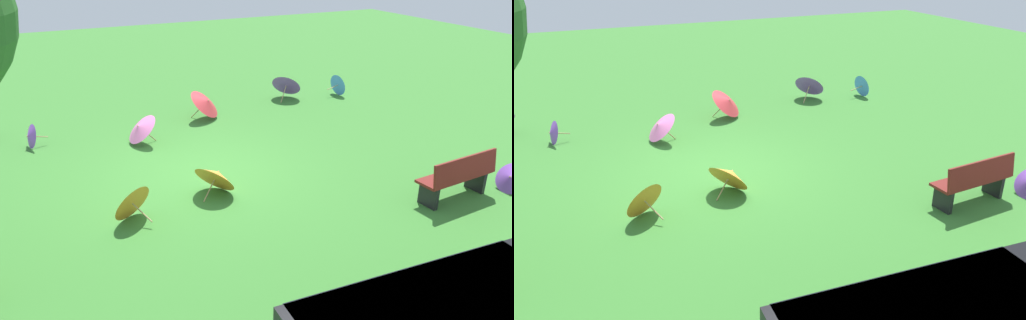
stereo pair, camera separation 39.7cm
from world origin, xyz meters
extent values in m
plane|color=#387A2D|center=(0.00, 0.00, 0.00)|extent=(40.00, 40.00, 0.00)
cube|color=maroon|center=(-3.84, 3.12, 0.45)|extent=(1.63, 0.57, 0.05)
cube|color=maroon|center=(-3.86, 3.32, 0.68)|extent=(1.60, 0.23, 0.45)
cube|color=black|center=(-3.20, 3.17, 0.23)|extent=(0.11, 0.41, 0.45)
cube|color=black|center=(-4.48, 3.07, 0.23)|extent=(0.11, 0.41, 0.45)
cylinder|color=tan|center=(1.60, 1.54, 0.22)|extent=(0.25, 0.39, 0.24)
cone|color=orange|center=(1.74, 1.30, 0.36)|extent=(0.88, 0.78, 0.72)
sphere|color=tan|center=(1.77, 1.25, 0.39)|extent=(0.06, 0.06, 0.05)
cylinder|color=tan|center=(-5.58, -3.44, 0.28)|extent=(0.42, 0.09, 0.11)
cone|color=#4C8CE5|center=(-5.85, -3.48, 0.33)|extent=(0.33, 0.68, 0.66)
sphere|color=tan|center=(-5.90, -3.49, 0.34)|extent=(0.05, 0.04, 0.04)
cylinder|color=tan|center=(0.25, 1.16, 0.16)|extent=(0.32, 0.22, 0.32)
cone|color=orange|center=(0.04, 1.03, 0.37)|extent=(1.01, 1.05, 0.74)
sphere|color=tan|center=(-0.02, 0.99, 0.43)|extent=(0.06, 0.06, 0.05)
cylinder|color=tan|center=(0.50, -2.13, 0.18)|extent=(0.33, 0.06, 0.36)
cone|color=pink|center=(0.70, -2.11, 0.40)|extent=(0.79, 0.90, 0.66)
sphere|color=tan|center=(0.75, -2.10, 0.46)|extent=(0.05, 0.04, 0.05)
cylinder|color=tan|center=(2.84, -3.03, 0.23)|extent=(0.35, 0.11, 0.12)
cone|color=purple|center=(3.06, -2.97, 0.29)|extent=(0.38, 0.61, 0.58)
sphere|color=tan|center=(3.11, -2.96, 0.30)|extent=(0.05, 0.05, 0.04)
cylinder|color=tan|center=(-1.14, -3.28, 0.21)|extent=(0.33, 0.28, 0.41)
cone|color=#D8383F|center=(-1.34, -3.12, 0.46)|extent=(1.18, 1.20, 0.76)
sphere|color=tan|center=(-1.39, -3.09, 0.52)|extent=(0.06, 0.06, 0.05)
cylinder|color=tan|center=(-3.99, -3.67, 0.21)|extent=(0.37, 0.34, 0.41)
cone|color=purple|center=(-4.21, -3.87, 0.46)|extent=(1.10, 1.11, 0.77)
sphere|color=tan|center=(-4.25, -3.91, 0.51)|extent=(0.06, 0.06, 0.05)
camera|label=1|loc=(3.12, 9.04, 4.44)|focal=35.36mm
camera|label=2|loc=(2.76, 9.20, 4.44)|focal=35.36mm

